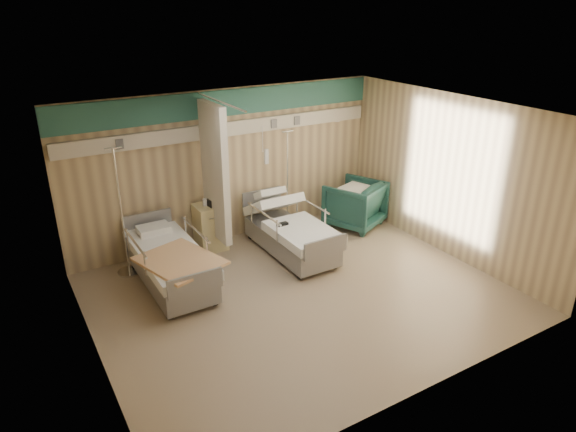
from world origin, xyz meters
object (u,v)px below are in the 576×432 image
Objects in this scene: iv_stand_left at (127,249)px; bed_left at (171,268)px; bed_right at (291,237)px; visitor_armchair at (355,204)px; iv_stand_right at (287,209)px; bedside_cabinet at (210,227)px.

bed_left is at bearing -58.08° from iv_stand_left.
visitor_armchair is (1.72, 0.39, 0.14)m from bed_right.
iv_stand_left is (-4.40, 0.38, -0.02)m from visitor_armchair.
bedside_cabinet is at bearing -178.11° from iv_stand_right.
bed_right is 1.77m from visitor_armchair.
iv_stand_right is 0.92× the size of iv_stand_left.
bedside_cabinet is at bearing 141.95° from bed_right.
bed_right is 1.46m from bedside_cabinet.
bed_right is 2.79m from iv_stand_left.
bedside_cabinet is 2.92m from visitor_armchair.
visitor_armchair is at bearing -10.05° from bedside_cabinet.
iv_stand_left reaches higher than iv_stand_right.
iv_stand_right reaches higher than visitor_armchair.
bedside_cabinet is at bearing 4.83° from iv_stand_left.
bedside_cabinet is (-1.15, 0.90, 0.11)m from bed_right.
iv_stand_left is at bearing 163.96° from bed_right.
bed_left is at bearing -17.52° from visitor_armchair.
bed_left is 1.39m from bedside_cabinet.
visitor_armchair reaches higher than bed_left.
bedside_cabinet is 0.84× the size of visitor_armchair.
bedside_cabinet reaches higher than bed_right.
iv_stand_right is at bearing 62.35° from bed_right.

